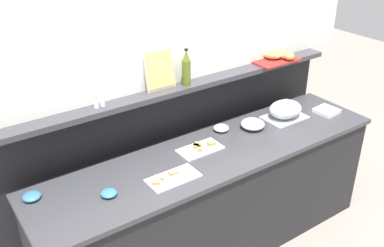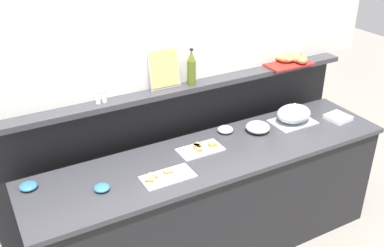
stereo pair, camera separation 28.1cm
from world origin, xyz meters
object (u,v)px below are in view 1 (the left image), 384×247
at_px(serving_cloche, 285,110).
at_px(condiment_bowl_dark, 32,196).
at_px(bread_basket, 278,56).
at_px(olive_oil_bottle, 186,69).
at_px(condiment_bowl_red, 109,193).
at_px(sandwich_platter_side, 200,148).
at_px(glass_bowl_large, 253,124).
at_px(napkin_stack, 327,111).
at_px(sandwich_platter_rear, 171,178).
at_px(framed_picture, 160,70).
at_px(glass_bowl_medium, 221,128).
at_px(salt_shaker, 96,102).
at_px(pepper_shaker, 102,100).

height_order(serving_cloche, condiment_bowl_dark, serving_cloche).
bearing_deg(bread_basket, condiment_bowl_dark, -174.05).
bearing_deg(olive_oil_bottle, condiment_bowl_red, -152.58).
bearing_deg(sandwich_platter_side, glass_bowl_large, 3.18).
height_order(sandwich_platter_side, glass_bowl_large, glass_bowl_large).
bearing_deg(serving_cloche, napkin_stack, -19.50).
xyz_separation_m(sandwich_platter_rear, olive_oil_bottle, (0.48, 0.52, 0.47)).
bearing_deg(framed_picture, bread_basket, -2.01).
bearing_deg(sandwich_platter_rear, glass_bowl_medium, 26.15).
xyz_separation_m(sandwich_platter_rear, condiment_bowl_dark, (-0.79, 0.30, 0.01)).
xyz_separation_m(condiment_bowl_red, napkin_stack, (1.97, 0.01, -0.00)).
xyz_separation_m(glass_bowl_medium, olive_oil_bottle, (-0.19, 0.20, 0.46)).
distance_m(glass_bowl_medium, napkin_stack, 0.95).
height_order(olive_oil_bottle, salt_shaker, olive_oil_bottle).
bearing_deg(bread_basket, framed_picture, 177.99).
distance_m(sandwich_platter_rear, condiment_bowl_dark, 0.84).
bearing_deg(sandwich_platter_rear, serving_cloche, 9.37).
distance_m(sandwich_platter_rear, glass_bowl_large, 0.91).
bearing_deg(glass_bowl_large, olive_oil_bottle, 143.64).
height_order(condiment_bowl_dark, framed_picture, framed_picture).
xyz_separation_m(glass_bowl_medium, salt_shaker, (-0.90, 0.21, 0.38)).
bearing_deg(glass_bowl_medium, sandwich_platter_side, -155.22).
relative_size(glass_bowl_large, glass_bowl_medium, 1.55).
height_order(glass_bowl_large, framed_picture, framed_picture).
distance_m(sandwich_platter_rear, serving_cloche, 1.23).
bearing_deg(condiment_bowl_dark, glass_bowl_medium, 1.05).
height_order(napkin_stack, salt_shaker, salt_shaker).
bearing_deg(salt_shaker, serving_cloche, -12.83).
xyz_separation_m(sandwich_platter_rear, condiment_bowl_red, (-0.40, 0.07, 0.01)).
bearing_deg(glass_bowl_medium, framed_picture, 147.51).
height_order(olive_oil_bottle, bread_basket, olive_oil_bottle).
xyz_separation_m(sandwich_platter_side, condiment_bowl_dark, (-1.16, 0.11, 0.01)).
bearing_deg(serving_cloche, condiment_bowl_dark, 177.20).
relative_size(serving_cloche, glass_bowl_large, 1.84).
height_order(sandwich_platter_side, glass_bowl_medium, glass_bowl_medium).
height_order(condiment_bowl_red, napkin_stack, condiment_bowl_red).
xyz_separation_m(condiment_bowl_red, salt_shaker, (0.16, 0.46, 0.39)).
xyz_separation_m(sandwich_platter_side, sandwich_platter_rear, (-0.37, -0.19, -0.00)).
relative_size(serving_cloche, napkin_stack, 2.00).
relative_size(condiment_bowl_dark, bread_basket, 0.27).
relative_size(salt_shaker, bread_basket, 0.21).
bearing_deg(bread_basket, glass_bowl_large, -149.79).
bearing_deg(glass_bowl_medium, napkin_stack, -15.42).
bearing_deg(sandwich_platter_side, pepper_shaker, 148.58).
relative_size(olive_oil_bottle, bread_basket, 0.68).
relative_size(salt_shaker, pepper_shaker, 1.00).
bearing_deg(framed_picture, condiment_bowl_red, -143.47).
distance_m(sandwich_platter_rear, napkin_stack, 1.58).
distance_m(glass_bowl_large, napkin_stack, 0.70).
bearing_deg(sandwich_platter_side, sandwich_platter_rear, -152.79).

